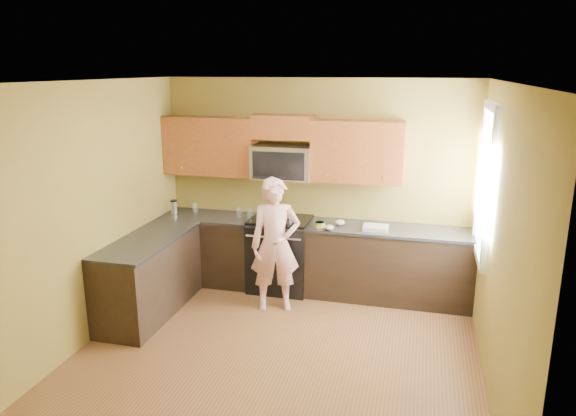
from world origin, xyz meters
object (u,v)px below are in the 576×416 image
(stove, at_px, (280,254))
(woman, at_px, (275,245))
(frying_pan, at_px, (285,222))
(travel_mug, at_px, (174,214))
(butter_tub, at_px, (320,228))
(microwave, at_px, (283,178))

(stove, height_order, woman, woman)
(frying_pan, xyz_separation_m, travel_mug, (-1.56, 0.10, -0.03))
(butter_tub, bearing_deg, stove, 163.28)
(butter_tub, height_order, travel_mug, travel_mug)
(woman, distance_m, butter_tub, 0.63)
(stove, xyz_separation_m, butter_tub, (0.55, -0.17, 0.45))
(butter_tub, bearing_deg, woman, -135.96)
(stove, distance_m, travel_mug, 1.53)
(stove, relative_size, woman, 0.59)
(stove, xyz_separation_m, microwave, (0.00, 0.12, 0.97))
(microwave, height_order, butter_tub, microwave)
(stove, relative_size, frying_pan, 2.24)
(travel_mug, bearing_deg, frying_pan, -3.55)
(stove, height_order, butter_tub, butter_tub)
(stove, xyz_separation_m, woman, (0.10, -0.60, 0.33))
(woman, bearing_deg, butter_tub, 24.35)
(microwave, relative_size, woman, 0.47)
(microwave, bearing_deg, travel_mug, -173.97)
(stove, xyz_separation_m, travel_mug, (-1.46, -0.03, 0.45))
(butter_tub, bearing_deg, microwave, 152.18)
(stove, distance_m, butter_tub, 0.73)
(microwave, bearing_deg, woman, -81.82)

